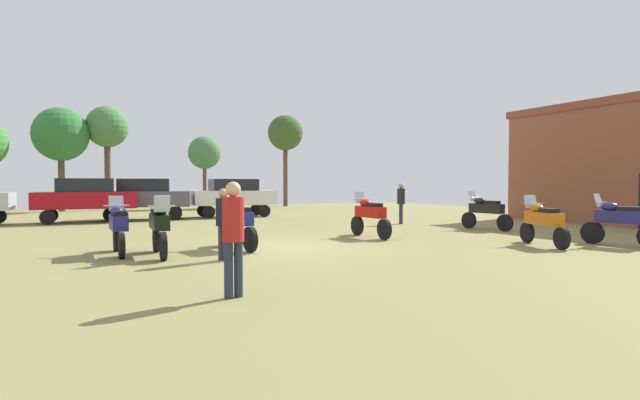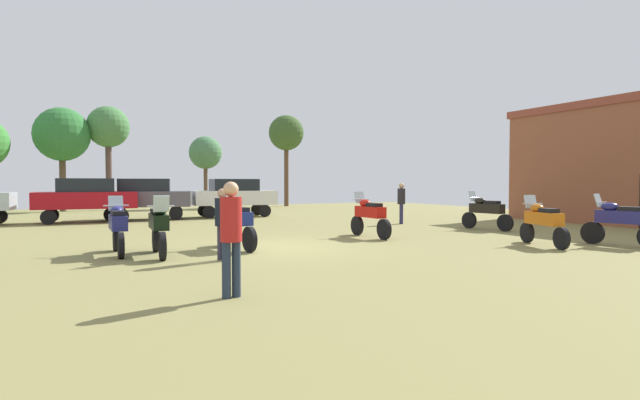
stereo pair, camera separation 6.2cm
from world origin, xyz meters
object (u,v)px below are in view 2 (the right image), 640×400
at_px(motorcycle_4, 486,211).
at_px(car_3, 145,196).
at_px(tree_5, 205,153).
at_px(person_1, 401,200).
at_px(person_3, 222,219).
at_px(motorcycle_10, 543,221).
at_px(tree_6, 286,134).
at_px(car_4, 234,195).
at_px(motorcycle_5, 236,222).
at_px(tree_4, 62,135).
at_px(motorcycle_1, 370,215).
at_px(tree_2, 108,128).
at_px(motorcycle_8, 620,221).
at_px(car_5, 86,197).
at_px(motorcycle_11, 159,226).
at_px(motorcycle_3, 118,226).
at_px(person_2, 231,230).

xyz_separation_m(motorcycle_4, car_3, (-11.07, 11.37, 0.44)).
bearing_deg(tree_5, car_3, -118.47).
relative_size(person_1, person_3, 1.07).
xyz_separation_m(motorcycle_10, tree_6, (2.67, 25.85, 4.84)).
xyz_separation_m(car_4, tree_6, (7.08, 10.02, 4.38)).
xyz_separation_m(motorcycle_5, tree_4, (-4.63, 22.41, 4.08)).
xyz_separation_m(motorcycle_1, motorcycle_5, (-4.80, -0.90, -0.00)).
bearing_deg(tree_4, tree_2, 5.64).
relative_size(motorcycle_8, car_5, 0.48).
distance_m(motorcycle_4, motorcycle_8, 5.43).
distance_m(motorcycle_10, car_4, 16.44).
distance_m(motorcycle_4, motorcycle_10, 4.90).
xyz_separation_m(car_4, tree_2, (-5.56, 10.05, 4.21)).
xyz_separation_m(motorcycle_11, car_5, (-1.39, 12.38, 0.43)).
relative_size(motorcycle_3, motorcycle_8, 1.00).
relative_size(person_1, tree_2, 0.26).
bearing_deg(motorcycle_3, tree_6, 58.04).
bearing_deg(car_4, motorcycle_11, 158.90).
height_order(motorcycle_5, motorcycle_8, motorcycle_5).
relative_size(tree_2, tree_6, 0.98).
xyz_separation_m(car_4, person_3, (-4.52, -14.47, -0.20)).
bearing_deg(motorcycle_8, tree_2, 99.87).
relative_size(car_4, person_1, 2.45).
relative_size(person_1, tree_4, 0.27).
relative_size(motorcycle_4, car_3, 0.50).
xyz_separation_m(motorcycle_8, person_2, (-11.67, -1.36, 0.34)).
bearing_deg(motorcycle_8, person_3, 153.72).
bearing_deg(motorcycle_1, tree_2, 105.43).
xyz_separation_m(motorcycle_5, tree_6, (10.72, 22.65, 4.81)).
bearing_deg(person_2, motorcycle_3, 92.10).
distance_m(motorcycle_5, person_2, 5.85).
height_order(motorcycle_10, person_1, person_1).
bearing_deg(tree_6, motorcycle_8, -91.68).
relative_size(car_4, tree_5, 0.86).
height_order(car_3, car_4, same).
distance_m(person_1, tree_6, 18.39).
relative_size(motorcycle_1, motorcycle_4, 1.00).
bearing_deg(tree_4, motorcycle_10, -63.65).
distance_m(car_4, tree_2, 12.23).
relative_size(motorcycle_3, tree_5, 0.41).
bearing_deg(tree_5, car_4, -94.50).
bearing_deg(motorcycle_8, motorcycle_4, 73.20).
xyz_separation_m(car_3, tree_2, (-1.05, 10.11, 4.21)).
relative_size(motorcycle_11, tree_6, 0.32).
bearing_deg(person_2, motorcycle_4, 19.76).
bearing_deg(car_4, car_3, 93.25).
bearing_deg(tree_4, motorcycle_1, -66.33).
xyz_separation_m(person_1, person_2, (-10.65, -10.49, 0.02)).
bearing_deg(car_3, person_1, -117.44).
xyz_separation_m(car_5, tree_6, (14.21, 10.74, 4.38)).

